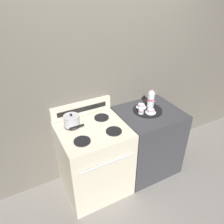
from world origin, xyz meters
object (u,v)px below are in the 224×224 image
at_px(serving_tray, 148,110).
at_px(teapot, 151,99).
at_px(saucepan, 72,121).
at_px(creamer_jug, 141,111).
at_px(stove, 94,159).
at_px(teacup_right, 141,106).
at_px(teacup_left, 151,111).

distance_m(serving_tray, teapot, 0.15).
relative_size(saucepan, teapot, 1.07).
relative_size(teapot, creamer_jug, 3.45).
bearing_deg(stove, teapot, 5.83).
relative_size(serving_tray, creamer_jug, 5.06).
xyz_separation_m(stove, serving_tray, (0.75, 0.04, 0.45)).
xyz_separation_m(teapot, creamer_jug, (-0.19, -0.08, -0.08)).
distance_m(serving_tray, creamer_jug, 0.13).
xyz_separation_m(serving_tray, teapot, (0.07, 0.05, 0.12)).
height_order(saucepan, teacup_right, saucepan).
bearing_deg(teapot, teacup_left, -124.38).
bearing_deg(creamer_jug, teapot, 21.62).
bearing_deg(saucepan, serving_tray, -6.74).
height_order(stove, teacup_right, teacup_right).
distance_m(serving_tray, teacup_left, 0.08).
bearing_deg(saucepan, teacup_right, -1.74).
xyz_separation_m(teapot, teacup_left, (-0.08, -0.12, -0.09)).
xyz_separation_m(teapot, teacup_right, (-0.11, 0.04, -0.09)).
relative_size(serving_tray, teapot, 1.47).
height_order(teacup_right, creamer_jug, creamer_jug).
relative_size(saucepan, creamer_jug, 3.70).
bearing_deg(saucepan, creamer_jug, -9.90).
bearing_deg(stove, creamer_jug, 0.67).
bearing_deg(stove, teacup_left, -2.67).
distance_m(stove, teacup_left, 0.88).
distance_m(teapot, teacup_right, 0.15).
distance_m(saucepan, teacup_right, 0.88).
distance_m(stove, creamer_jug, 0.80).
bearing_deg(serving_tray, creamer_jug, -165.68).
bearing_deg(teacup_right, saucepan, 178.26).
distance_m(teapot, teacup_left, 0.17).
height_order(serving_tray, creamer_jug, creamer_jug).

